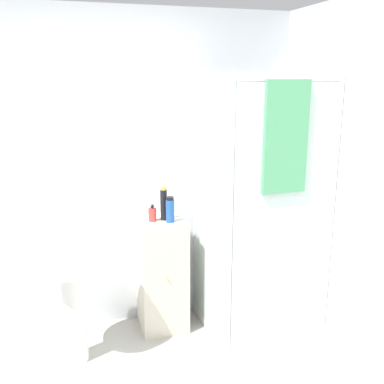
{
  "coord_description": "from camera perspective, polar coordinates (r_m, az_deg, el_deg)",
  "views": [
    {
      "loc": [
        -0.18,
        -1.77,
        1.99
      ],
      "look_at": [
        0.7,
        1.17,
        1.2
      ],
      "focal_mm": 42.0,
      "sensor_mm": 36.0,
      "label": 1
    }
  ],
  "objects": [
    {
      "name": "shower_enclosure",
      "position": [
        3.55,
        7.89,
        -9.05
      ],
      "size": [
        0.81,
        0.84,
        2.0
      ],
      "color": "white",
      "rests_on": "ground_plane"
    },
    {
      "name": "wall_back",
      "position": [
        3.55,
        -13.4,
        1.97
      ],
      "size": [
        6.4,
        0.06,
        2.5
      ],
      "primitive_type": "cube",
      "color": "silver",
      "rests_on": "ground_plane"
    },
    {
      "name": "sink",
      "position": [
        3.26,
        -14.99,
        -10.16
      ],
      "size": [
        0.5,
        0.5,
        1.01
      ],
      "color": "white",
      "rests_on": "ground_plane"
    },
    {
      "name": "vanity_cabinet",
      "position": [
        3.66,
        -3.85,
        -10.36
      ],
      "size": [
        0.36,
        0.39,
        0.92
      ],
      "color": "beige",
      "rests_on": "ground_plane"
    },
    {
      "name": "soap_dispenser",
      "position": [
        3.46,
        -5.06,
        -2.84
      ],
      "size": [
        0.06,
        0.06,
        0.13
      ],
      "color": "red",
      "rests_on": "vanity_cabinet"
    },
    {
      "name": "shampoo_bottle_blue",
      "position": [
        3.41,
        -2.8,
        -2.28
      ],
      "size": [
        0.07,
        0.07,
        0.2
      ],
      "color": "#1E4C93",
      "rests_on": "vanity_cabinet"
    },
    {
      "name": "shampoo_bottle_tall_black",
      "position": [
        3.46,
        -3.61,
        -1.5
      ],
      "size": [
        0.05,
        0.05,
        0.26
      ],
      "color": "black",
      "rests_on": "vanity_cabinet"
    }
  ]
}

